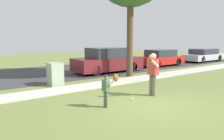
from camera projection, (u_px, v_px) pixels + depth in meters
ground_plane at (96, 86)px, 10.40m from camera, size 48.00×48.00×0.00m
sidewalk_strip at (95, 85)px, 10.47m from camera, size 36.00×1.20×0.06m
road_surface at (56, 72)px, 14.47m from camera, size 36.00×6.80×0.02m
person_adult at (153, 70)px, 8.49m from camera, size 0.68×0.65×1.69m
person_child at (108, 86)px, 7.12m from camera, size 0.49×0.41×1.12m
baseball at (132, 99)px, 8.04m from camera, size 0.07×0.07×0.07m
utility_cabinet at (55, 74)px, 10.50m from camera, size 0.61×0.73×1.10m
parked_suv_maroon at (108, 61)px, 14.43m from camera, size 4.70×1.90×1.63m
parked_hatchback_red at (160, 58)px, 17.68m from camera, size 4.00×1.75×1.33m
parked_sedan_silver at (203, 55)px, 20.98m from camera, size 4.60×1.80×1.23m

